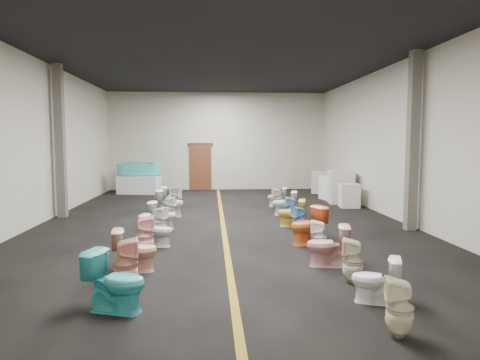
% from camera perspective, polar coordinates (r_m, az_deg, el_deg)
% --- Properties ---
extents(floor, '(16.00, 16.00, 0.00)m').
position_cam_1_polar(floor, '(12.17, -2.35, -5.50)').
color(floor, black).
rests_on(floor, ground).
extents(ceiling, '(16.00, 16.00, 0.00)m').
position_cam_1_polar(ceiling, '(12.17, -2.43, 15.81)').
color(ceiling, black).
rests_on(ceiling, ground).
extents(wall_back, '(10.00, 0.00, 10.00)m').
position_cam_1_polar(wall_back, '(19.96, -2.99, 5.18)').
color(wall_back, '#B8B29D').
rests_on(wall_back, ground).
extents(wall_front, '(10.00, 0.00, 10.00)m').
position_cam_1_polar(wall_front, '(3.97, 0.62, 5.01)').
color(wall_front, '#B8B29D').
rests_on(wall_front, ground).
extents(wall_left, '(0.00, 16.00, 16.00)m').
position_cam_1_polar(wall_left, '(12.84, -25.37, 4.66)').
color(wall_left, '#B8B29D').
rests_on(wall_left, ground).
extents(wall_right, '(0.00, 16.00, 16.00)m').
position_cam_1_polar(wall_right, '(13.08, 20.16, 4.84)').
color(wall_right, '#B8B29D').
rests_on(wall_right, ground).
extents(aisle_stripe, '(0.12, 15.60, 0.01)m').
position_cam_1_polar(aisle_stripe, '(12.17, -2.35, -5.49)').
color(aisle_stripe, olive).
rests_on(aisle_stripe, floor).
extents(back_door, '(1.00, 0.10, 2.10)m').
position_cam_1_polar(back_door, '(19.94, -5.27, 1.71)').
color(back_door, '#562D19').
rests_on(back_door, floor).
extents(door_frame, '(1.15, 0.08, 0.10)m').
position_cam_1_polar(door_frame, '(19.91, -5.29, 4.79)').
color(door_frame, '#331C11').
rests_on(door_frame, back_door).
extents(column_left, '(0.25, 0.25, 4.50)m').
position_cam_1_polar(column_left, '(13.69, -22.87, 4.76)').
color(column_left, '#59544C').
rests_on(column_left, floor).
extents(column_right, '(0.25, 0.25, 4.50)m').
position_cam_1_polar(column_right, '(11.61, 22.04, 4.77)').
color(column_right, '#59544C').
rests_on(column_right, floor).
extents(display_table, '(1.86, 1.15, 0.77)m').
position_cam_1_polar(display_table, '(18.95, -13.26, -0.60)').
color(display_table, white).
rests_on(display_table, floor).
extents(bathtub, '(1.86, 0.73, 0.55)m').
position_cam_1_polar(bathtub, '(18.90, -13.31, 1.46)').
color(bathtub, '#3DB0A7').
rests_on(bathtub, display_table).
extents(appliance_crate_a, '(0.68, 0.68, 0.80)m').
position_cam_1_polar(appliance_crate_a, '(15.10, 14.36, -2.02)').
color(appliance_crate_a, silver).
rests_on(appliance_crate_a, floor).
extents(appliance_crate_b, '(0.95, 0.95, 1.18)m').
position_cam_1_polar(appliance_crate_b, '(16.00, 13.28, -0.92)').
color(appliance_crate_b, beige).
rests_on(appliance_crate_b, floor).
extents(appliance_crate_c, '(0.99, 0.99, 0.92)m').
position_cam_1_polar(appliance_crate_c, '(16.95, 12.29, -1.01)').
color(appliance_crate_c, silver).
rests_on(appliance_crate_c, floor).
extents(appliance_crate_d, '(0.82, 0.82, 0.94)m').
position_cam_1_polar(appliance_crate_d, '(18.93, 10.56, -0.30)').
color(appliance_crate_d, beige).
rests_on(appliance_crate_d, floor).
extents(toilet_left_0, '(0.90, 0.68, 0.82)m').
position_cam_1_polar(toilet_left_0, '(6.04, -16.18, -12.87)').
color(toilet_left_0, '#37B0B3').
rests_on(toilet_left_0, floor).
extents(toilet_left_1, '(0.43, 0.42, 0.80)m').
position_cam_1_polar(toilet_left_1, '(6.84, -14.92, -10.78)').
color(toilet_left_1, '#E19C82').
rests_on(toilet_left_1, floor).
extents(toilet_left_2, '(0.78, 0.49, 0.76)m').
position_cam_1_polar(toilet_left_2, '(7.71, -13.81, -9.09)').
color(toilet_left_2, '#DDAA8C').
rests_on(toilet_left_2, floor).
extents(toilet_left_3, '(0.43, 0.42, 0.81)m').
position_cam_1_polar(toilet_left_3, '(8.63, -12.62, -7.35)').
color(toilet_left_3, '#F9B4B1').
rests_on(toilet_left_3, floor).
extents(toilet_left_4, '(0.75, 0.52, 0.70)m').
position_cam_1_polar(toilet_left_4, '(9.41, -11.03, -6.61)').
color(toilet_left_4, silver).
rests_on(toilet_left_4, floor).
extents(toilet_left_5, '(0.43, 0.43, 0.73)m').
position_cam_1_polar(toilet_left_5, '(10.24, -10.76, -5.57)').
color(toilet_left_5, white).
rests_on(toilet_left_5, floor).
extents(toilet_left_6, '(0.77, 0.55, 0.72)m').
position_cam_1_polar(toilet_left_6, '(11.20, -10.28, -4.66)').
color(toilet_left_6, silver).
rests_on(toilet_left_6, floor).
extents(toilet_left_7, '(0.38, 0.37, 0.72)m').
position_cam_1_polar(toilet_left_7, '(12.13, -9.37, -3.88)').
color(toilet_left_7, white).
rests_on(toilet_left_7, floor).
extents(toilet_left_8, '(0.83, 0.50, 0.82)m').
position_cam_1_polar(toilet_left_8, '(12.95, -9.33, -3.07)').
color(toilet_left_8, silver).
rests_on(toilet_left_8, floor).
extents(toilet_left_9, '(0.48, 0.47, 0.82)m').
position_cam_1_polar(toilet_left_9, '(13.82, -8.76, -2.54)').
color(toilet_left_9, silver).
rests_on(toilet_left_9, floor).
extents(toilet_left_10, '(0.75, 0.48, 0.72)m').
position_cam_1_polar(toilet_left_10, '(14.71, -9.06, -2.27)').
color(toilet_left_10, white).
rests_on(toilet_left_10, floor).
extents(toilet_right_0, '(0.40, 0.39, 0.70)m').
position_cam_1_polar(toilet_right_0, '(5.45, 20.50, -15.68)').
color(toilet_right_0, beige).
rests_on(toilet_right_0, floor).
extents(toilet_right_1, '(0.74, 0.57, 0.67)m').
position_cam_1_polar(toilet_right_1, '(6.40, 17.62, -12.58)').
color(toilet_right_1, white).
rests_on(toilet_right_1, floor).
extents(toilet_right_2, '(0.42, 0.42, 0.72)m').
position_cam_1_polar(toilet_right_2, '(7.16, 14.81, -10.38)').
color(toilet_right_2, beige).
rests_on(toilet_right_2, floor).
extents(toilet_right_3, '(0.81, 0.55, 0.77)m').
position_cam_1_polar(toilet_right_3, '(7.96, 11.62, -8.56)').
color(toilet_right_3, '#E5A4A5').
rests_on(toilet_right_3, floor).
extents(toilet_right_4, '(0.39, 0.39, 0.69)m').
position_cam_1_polar(toilet_right_4, '(8.77, 10.47, -7.51)').
color(toilet_right_4, white).
rests_on(toilet_right_4, floor).
extents(toilet_right_5, '(0.93, 0.74, 0.83)m').
position_cam_1_polar(toilet_right_5, '(9.54, 9.01, -6.01)').
color(toilet_right_5, orange).
rests_on(toilet_right_5, floor).
extents(toilet_right_6, '(0.41, 0.40, 0.68)m').
position_cam_1_polar(toilet_right_6, '(10.57, 7.85, -5.31)').
color(toilet_right_6, '#66A2D8').
rests_on(toilet_right_6, floor).
extents(toilet_right_7, '(0.79, 0.56, 0.74)m').
position_cam_1_polar(toilet_right_7, '(11.40, 6.88, -4.39)').
color(toilet_right_7, gold).
rests_on(toilet_right_7, floor).
extents(toilet_right_8, '(0.33, 0.32, 0.69)m').
position_cam_1_polar(toilet_right_8, '(12.23, 6.77, -3.85)').
color(toilet_right_8, '#76A9DE').
rests_on(toilet_right_8, floor).
extents(toilet_right_9, '(0.79, 0.54, 0.75)m').
position_cam_1_polar(toilet_right_9, '(13.14, 6.00, -3.08)').
color(toilet_right_9, silver).
rests_on(toilet_right_9, floor).
extents(toilet_right_10, '(0.36, 0.35, 0.73)m').
position_cam_1_polar(toilet_right_10, '(14.07, 5.01, -2.55)').
color(toilet_right_10, beige).
rests_on(toilet_right_10, floor).
extents(toilet_right_11, '(0.70, 0.47, 0.67)m').
position_cam_1_polar(toilet_right_11, '(14.83, 4.98, -2.27)').
color(toilet_right_11, white).
rests_on(toilet_right_11, floor).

